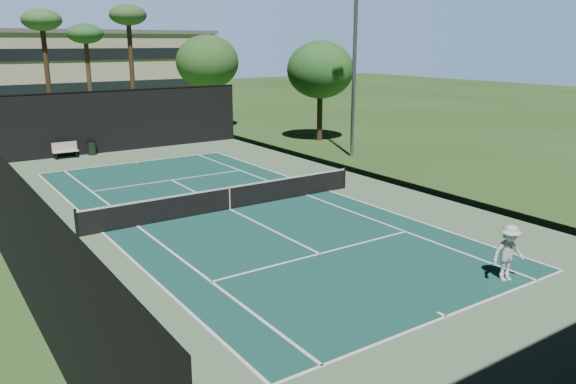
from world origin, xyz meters
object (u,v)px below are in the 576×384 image
Objects in this scene: tennis_ball_d at (53,212)px; tennis_ball_a at (245,362)px; player at (508,253)px; tennis_ball_b at (132,212)px; park_bench at (65,150)px; tennis_ball_c at (261,186)px; trash_bin at (92,148)px; tennis_net at (230,197)px.

tennis_ball_a is at bearing -86.29° from tennis_ball_d.
player is at bearing -57.06° from tennis_ball_d.
park_bench reaches higher than tennis_ball_b.
tennis_ball_a is at bearing -98.23° from tennis_ball_b.
trash_bin is at bearing 109.42° from tennis_ball_c.
trash_bin reaches higher than tennis_ball_a.
trash_bin reaches higher than tennis_ball_c.
tennis_ball_d is at bearing 172.40° from tennis_ball_c.
player is at bearing -76.27° from park_bench.
tennis_ball_d is at bearing -105.70° from park_bench.
tennis_ball_c is 13.91m from trash_bin.
tennis_ball_c reaches higher than tennis_ball_a.
tennis_ball_b reaches higher than tennis_ball_a.
tennis_net is 11.79m from player.
player is 28.69× the size of tennis_ball_a.
tennis_ball_b is 6.82m from tennis_ball_c.
tennis_net reaches higher than tennis_ball_c.
tennis_ball_d is (-0.95, 14.66, 0.01)m from tennis_ball_a.
tennis_ball_b reaches higher than tennis_ball_c.
trash_bin is at bearing 95.36° from tennis_net.
park_bench reaches higher than tennis_ball_d.
trash_bin is (4.96, 11.84, 0.44)m from tennis_ball_d.
tennis_ball_b is 0.07× the size of trash_bin.
tennis_ball_a is at bearing -95.04° from park_bench.
player is at bearing -73.32° from tennis_net.
tennis_ball_b is at bearing 132.01° from player.
player is at bearing -89.05° from tennis_ball_c.
tennis_ball_d is (-9.81, 15.15, -0.84)m from player.
trash_bin is (-4.85, 26.99, -0.40)m from player.
trash_bin reaches higher than tennis_ball_b.
tennis_ball_d reaches higher than tennis_ball_c.
player is at bearing -79.80° from trash_bin.
player reaches higher than tennis_ball_a.
trash_bin is (-1.47, 15.70, -0.08)m from tennis_net.
tennis_ball_b is at bearing -98.95° from trash_bin.
park_bench is 1.70m from trash_bin.
tennis_net reaches higher than trash_bin.
tennis_ball_a is 0.81× the size of tennis_ball_d.
tennis_ball_c is (-0.23, 13.87, -0.84)m from player.
park_bench is at bearing 84.96° from tennis_ball_a.
park_bench is at bearing 116.04° from tennis_ball_c.
tennis_ball_d is 12.10m from park_bench.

